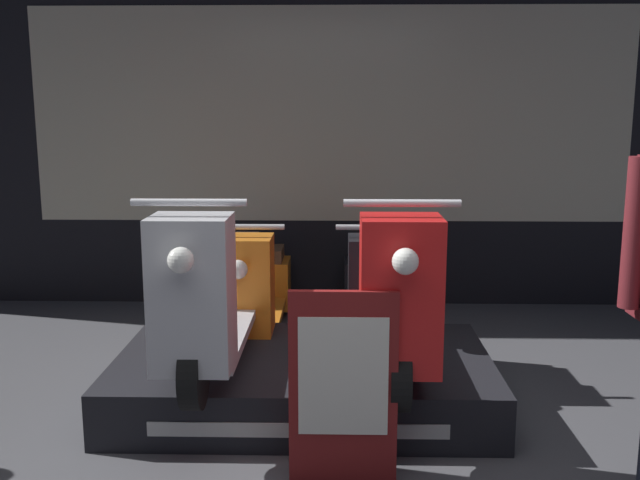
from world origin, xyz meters
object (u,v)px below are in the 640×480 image
Objects in this scene: scooter_display_left at (216,294)px; scooter_backrow_0 at (255,294)px; scooter_backrow_1 at (372,295)px; scooter_display_right at (389,295)px; price_sign_board at (343,388)px.

scooter_display_left is 1.12m from scooter_backrow_0.
scooter_backrow_1 is at bearing 51.01° from scooter_display_left.
scooter_display_right is 1.12m from scooter_backrow_1.
scooter_display_right is 1.00× the size of scooter_backrow_0.
scooter_display_right is (0.91, 0.00, 0.00)m from scooter_display_left.
price_sign_board is (0.66, -0.76, -0.21)m from scooter_display_left.
scooter_backrow_1 is (-0.03, 1.08, -0.29)m from scooter_display_right.
scooter_display_right is 1.00× the size of scooter_backrow_1.
scooter_display_left is 1.00× the size of scooter_backrow_0.
scooter_backrow_0 reaches higher than price_sign_board.
price_sign_board is (0.58, -1.85, 0.08)m from scooter_backrow_0.
scooter_backrow_0 is at bearing 180.00° from scooter_backrow_1.
scooter_backrow_1 is 1.86m from price_sign_board.
scooter_display_right is 0.83m from price_sign_board.
scooter_backrow_1 is at bearing 0.00° from scooter_backrow_0.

